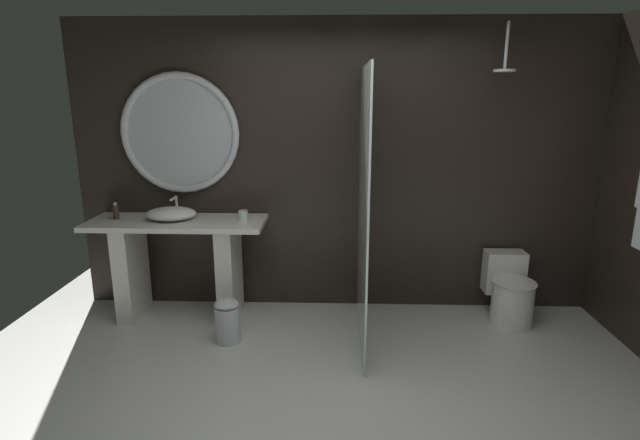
% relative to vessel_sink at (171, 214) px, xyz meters
% --- Properties ---
extents(ground_plane, '(5.76, 5.76, 0.00)m').
position_rel_vessel_sink_xyz_m(ground_plane, '(1.47, -1.57, -0.95)').
color(ground_plane, silver).
extents(back_wall_panel, '(4.80, 0.10, 2.60)m').
position_rel_vessel_sink_xyz_m(back_wall_panel, '(1.47, 0.33, 0.35)').
color(back_wall_panel, black).
rests_on(back_wall_panel, ground_plane).
extents(vanity_counter, '(1.53, 0.56, 0.89)m').
position_rel_vessel_sink_xyz_m(vanity_counter, '(0.05, -0.02, -0.41)').
color(vanity_counter, silver).
rests_on(vanity_counter, ground_plane).
extents(vessel_sink, '(0.43, 0.36, 0.18)m').
position_rel_vessel_sink_xyz_m(vessel_sink, '(0.00, 0.00, 0.00)').
color(vessel_sink, white).
rests_on(vessel_sink, vanity_counter).
extents(tumbler_cup, '(0.08, 0.08, 0.08)m').
position_rel_vessel_sink_xyz_m(tumbler_cup, '(0.63, 0.01, -0.01)').
color(tumbler_cup, silver).
rests_on(tumbler_cup, vanity_counter).
extents(soap_dispenser, '(0.05, 0.05, 0.15)m').
position_rel_vessel_sink_xyz_m(soap_dispenser, '(-0.49, 0.01, 0.01)').
color(soap_dispenser, '#3D3323').
rests_on(soap_dispenser, vanity_counter).
extents(round_wall_mirror, '(1.06, 0.06, 1.06)m').
position_rel_vessel_sink_xyz_m(round_wall_mirror, '(0.05, 0.24, 0.67)').
color(round_wall_mirror, silver).
extents(shower_glass_panel, '(0.02, 1.28, 2.16)m').
position_rel_vessel_sink_xyz_m(shower_glass_panel, '(1.65, -0.36, 0.13)').
color(shower_glass_panel, silver).
rests_on(shower_glass_panel, ground_plane).
extents(rain_shower_head, '(0.17, 0.17, 0.37)m').
position_rel_vessel_sink_xyz_m(rain_shower_head, '(2.75, -0.06, 1.24)').
color(rain_shower_head, silver).
extents(toilet, '(0.37, 0.57, 0.58)m').
position_rel_vessel_sink_xyz_m(toilet, '(2.98, -0.01, -0.68)').
color(toilet, white).
rests_on(toilet, ground_plane).
extents(waste_bin, '(0.20, 0.20, 0.36)m').
position_rel_vessel_sink_xyz_m(waste_bin, '(0.57, -0.50, -0.77)').
color(waste_bin, silver).
rests_on(waste_bin, ground_plane).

